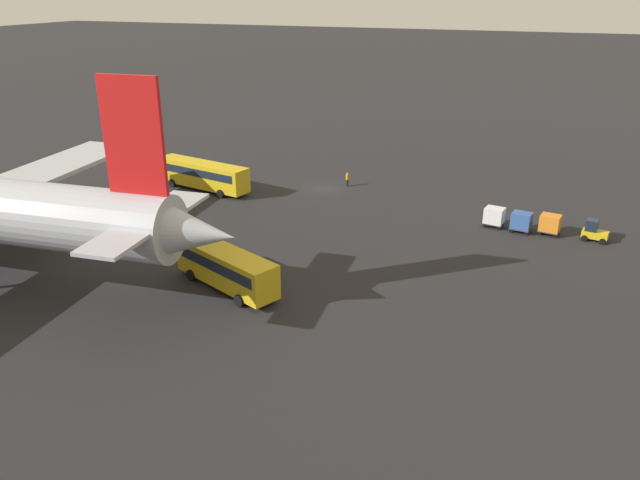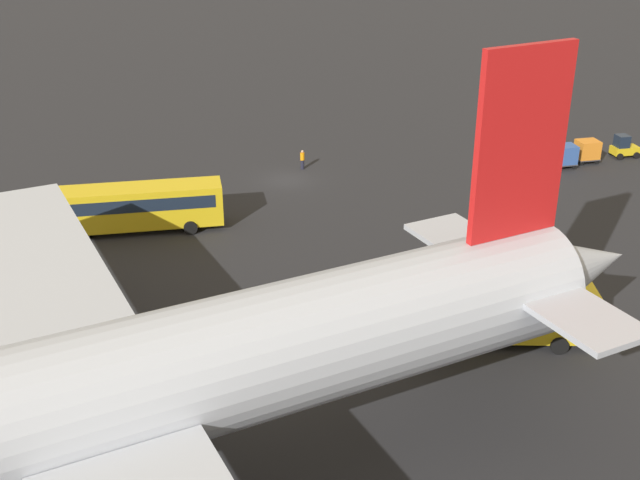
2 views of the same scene
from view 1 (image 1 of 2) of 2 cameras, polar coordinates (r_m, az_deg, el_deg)
name	(u,v)px [view 1 (image 1 of 2)]	position (r m, az deg, el deg)	size (l,w,h in m)	color
ground_plane	(325,189)	(77.58, 0.45, 4.71)	(600.00, 600.00, 0.00)	#232326
shuttle_bus_near	(202,173)	(78.12, -10.70, 6.00)	(13.12, 5.26, 3.39)	gold
shuttle_bus_far	(226,266)	(51.97, -8.58, -2.37)	(10.72, 6.57, 3.33)	gold
baggage_tug	(594,231)	(67.11, 23.76, 0.74)	(2.59, 1.99, 2.10)	gold
worker_person	(347,179)	(78.44, 2.51, 5.56)	(0.38, 0.38, 1.74)	#1E1E2D
cargo_cart_orange	(550,223)	(66.91, 20.28, 1.43)	(2.25, 1.99, 2.06)	#38383D
cargo_cart_blue	(521,221)	(66.66, 17.93, 1.67)	(2.25, 1.99, 2.06)	#38383D
cargo_cart_white	(494,216)	(67.30, 15.64, 2.13)	(2.25, 1.99, 2.06)	#38383D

